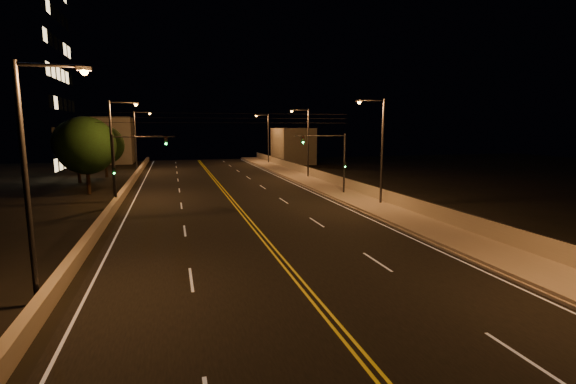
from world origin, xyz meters
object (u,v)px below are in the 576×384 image
object	(u,v)px
streetlight_6	(137,137)
tree_0	(86,145)
streetlight_2	(306,139)
tree_1	(77,144)
streetlight_5	(115,144)
streetlight_3	(267,135)
streetlight_4	(33,168)
streetlight_1	(379,145)
tree_2	(104,145)
traffic_signal_right	(335,157)
traffic_signal_left	(127,161)

from	to	relation	value
streetlight_6	tree_0	distance (m)	20.79
streetlight_2	tree_1	bearing A→B (deg)	172.96
tree_1	streetlight_5	bearing A→B (deg)	-67.65
tree_1	streetlight_3	bearing A→B (deg)	35.49
streetlight_3	streetlight_4	distance (m)	61.00
streetlight_1	streetlight_4	bearing A→B (deg)	-145.84
streetlight_6	tree_1	bearing A→B (deg)	-118.57
streetlight_2	tree_2	bearing A→B (deg)	160.89
streetlight_1	streetlight_4	distance (m)	25.90
traffic_signal_right	tree_2	size ratio (longest dim) A/B	0.88
streetlight_3	tree_1	distance (m)	33.67
streetlight_2	streetlight_5	xyz separation A→B (m)	(-21.43, -11.17, 0.00)
streetlight_5	streetlight_6	size ratio (longest dim) A/B	1.00
streetlight_5	traffic_signal_left	xyz separation A→B (m)	(1.13, -2.45, -1.35)
streetlight_4	streetlight_6	distance (m)	48.55
streetlight_6	traffic_signal_left	bearing A→B (deg)	-87.70
streetlight_2	tree_0	xyz separation A→B (m)	(-24.72, -6.15, -0.33)
streetlight_1	streetlight_5	xyz separation A→B (m)	(-21.43, 8.46, 0.00)
traffic_signal_right	streetlight_3	bearing A→B (deg)	87.61
streetlight_3	streetlight_6	distance (m)	23.08
streetlight_3	streetlight_6	size ratio (longest dim) A/B	1.00
streetlight_6	tree_2	distance (m)	6.83
traffic_signal_left	streetlight_5	bearing A→B (deg)	114.73
streetlight_6	tree_0	bearing A→B (deg)	-99.09
traffic_signal_left	tree_1	bearing A→B (deg)	112.69
traffic_signal_left	tree_2	world-z (taller)	tree_2
streetlight_3	traffic_signal_right	world-z (taller)	streetlight_3
streetlight_1	streetlight_6	size ratio (longest dim) A/B	1.00
streetlight_1	tree_2	bearing A→B (deg)	131.58
streetlight_6	tree_1	distance (m)	12.52
streetlight_6	tree_1	size ratio (longest dim) A/B	1.20
streetlight_2	traffic_signal_left	xyz separation A→B (m)	(-20.31, -13.62, -1.35)
streetlight_3	traffic_signal_left	distance (m)	41.83
streetlight_2	streetlight_6	xyz separation A→B (m)	(-21.43, 14.38, 0.00)
streetlight_3	streetlight_5	xyz separation A→B (m)	(-21.43, -34.10, 0.00)
traffic_signal_left	streetlight_6	bearing A→B (deg)	92.30
streetlight_4	tree_0	bearing A→B (deg)	96.69
streetlight_4	streetlight_5	xyz separation A→B (m)	(0.00, 23.01, 0.00)
tree_2	tree_1	bearing A→B (deg)	-112.96
tree_0	traffic_signal_left	bearing A→B (deg)	-59.40
streetlight_4	traffic_signal_left	size ratio (longest dim) A/B	1.48
streetlight_2	streetlight_3	xyz separation A→B (m)	(0.00, 22.93, 0.00)
streetlight_5	tree_2	size ratio (longest dim) A/B	1.31
streetlight_1	streetlight_3	size ratio (longest dim) A/B	1.00
traffic_signal_left	tree_0	bearing A→B (deg)	120.60
streetlight_1	streetlight_6	bearing A→B (deg)	122.22
streetlight_1	streetlight_2	bearing A→B (deg)	90.00
streetlight_2	streetlight_4	distance (m)	40.34
tree_1	tree_0	bearing A→B (deg)	-74.21
tree_2	traffic_signal_left	bearing A→B (deg)	-77.74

